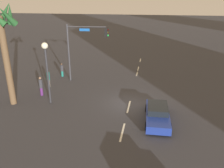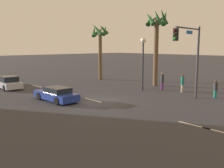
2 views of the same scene
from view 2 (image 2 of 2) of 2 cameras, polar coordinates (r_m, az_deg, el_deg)
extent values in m
plane|color=#333338|center=(21.62, -3.16, -3.98)|extent=(220.00, 220.00, 0.00)
cube|color=silver|center=(37.07, -21.35, 0.74)|extent=(1.83, 0.14, 0.01)
cube|color=silver|center=(31.04, -16.75, -0.46)|extent=(2.54, 0.14, 0.01)
cube|color=silver|center=(25.45, -10.18, -2.17)|extent=(2.43, 0.14, 0.01)
cube|color=silver|center=(22.15, -4.31, -3.67)|extent=(2.37, 0.14, 0.01)
cube|color=silver|center=(16.06, 18.05, -8.86)|extent=(2.09, 0.14, 0.01)
cube|color=silver|center=(15.35, 23.85, -10.00)|extent=(2.41, 0.14, 0.01)
cube|color=navy|center=(22.34, -12.58, -2.56)|extent=(4.66, 1.92, 0.60)
cube|color=black|center=(22.02, -12.23, -1.31)|extent=(2.26, 1.62, 0.45)
cylinder|color=black|center=(23.16, -16.19, -2.66)|extent=(0.65, 0.24, 0.64)
cylinder|color=black|center=(23.98, -12.75, -2.14)|extent=(0.65, 0.24, 0.64)
cylinder|color=black|center=(20.76, -12.35, -3.80)|extent=(0.65, 0.24, 0.64)
cylinder|color=black|center=(21.67, -8.68, -3.17)|extent=(0.65, 0.24, 0.64)
cube|color=#B7B7BC|center=(30.28, -22.38, -0.04)|extent=(4.26, 2.03, 0.67)
cube|color=black|center=(29.96, -22.31, 1.09)|extent=(2.09, 1.69, 0.59)
cylinder|color=black|center=(31.77, -21.62, 0.07)|extent=(0.65, 0.26, 0.64)
cylinder|color=black|center=(28.84, -23.19, -0.84)|extent=(0.65, 0.26, 0.64)
cylinder|color=black|center=(29.35, -20.04, -0.51)|extent=(0.65, 0.26, 0.64)
cylinder|color=#38383D|center=(23.87, 18.78, 4.52)|extent=(0.20, 0.20, 6.39)
cylinder|color=#38383D|center=(21.93, 16.93, 11.99)|extent=(0.50, 4.24, 0.12)
cube|color=black|center=(20.01, 14.25, 10.81)|extent=(0.35, 0.35, 0.95)
sphere|color=#360503|center=(19.86, 14.03, 11.69)|extent=(0.20, 0.20, 0.20)
sphere|color=#392605|center=(19.85, 14.00, 10.82)|extent=(0.20, 0.20, 0.20)
sphere|color=green|center=(19.84, 13.97, 9.96)|extent=(0.20, 0.20, 0.20)
cube|color=#1959B2|center=(22.11, 17.13, 11.12)|extent=(0.14, 1.10, 0.28)
cylinder|color=#2D2D33|center=(27.12, 6.98, 3.89)|extent=(0.18, 0.18, 5.01)
sphere|color=#F2EACC|center=(27.03, 7.09, 9.79)|extent=(0.56, 0.56, 0.56)
cylinder|color=#59266B|center=(27.73, 11.28, -0.49)|extent=(0.37, 0.37, 0.80)
cylinder|color=#333338|center=(27.62, 11.33, 1.22)|extent=(0.49, 0.49, 0.87)
sphere|color=#8C664C|center=(27.55, 11.36, 2.36)|extent=(0.24, 0.24, 0.24)
cylinder|color=#B2A58C|center=(26.73, 15.60, -1.00)|extent=(0.25, 0.25, 0.78)
cylinder|color=#1E7266|center=(26.61, 15.67, 0.75)|extent=(0.33, 0.33, 0.86)
sphere|color=brown|center=(26.54, 15.72, 1.91)|extent=(0.23, 0.23, 0.23)
cylinder|color=#1E7266|center=(25.02, 22.33, -2.09)|extent=(0.36, 0.36, 0.69)
cylinder|color=#333338|center=(24.90, 22.43, -0.46)|extent=(0.48, 0.48, 0.75)
sphere|color=brown|center=(24.84, 22.49, 0.63)|extent=(0.20, 0.20, 0.20)
cylinder|color=brown|center=(30.07, 9.91, 6.88)|extent=(0.54, 0.54, 7.73)
cone|color=#235628|center=(29.71, 11.61, 14.74)|extent=(0.60, 1.51, 1.83)
cone|color=#235628|center=(30.50, 11.84, 14.42)|extent=(1.60, 1.38, 1.81)
cone|color=#235628|center=(31.00, 10.96, 14.06)|extent=(1.75, 0.77, 1.68)
cone|color=#235628|center=(30.80, 9.59, 14.27)|extent=(1.13, 1.45, 1.27)
cone|color=#235628|center=(30.47, 8.55, 14.15)|extent=(1.06, 1.69, 1.58)
cone|color=#235628|center=(29.66, 8.61, 14.45)|extent=(1.80, 1.02, 1.73)
cone|color=#235628|center=(29.38, 10.33, 14.59)|extent=(1.23, 1.22, 1.78)
cylinder|color=brown|center=(35.54, -2.69, 6.44)|extent=(0.49, 0.49, 6.72)
cone|color=#2D6633|center=(34.94, -1.93, 12.27)|extent=(0.67, 1.61, 1.48)
cone|color=#2D6633|center=(35.94, -1.67, 12.03)|extent=(1.36, 0.80, 1.55)
cone|color=#2D6633|center=(36.48, -2.90, 11.92)|extent=(1.44, 1.77, 1.60)
cone|color=#2D6633|center=(35.72, -4.07, 11.86)|extent=(1.29, 1.40, 1.71)
cone|color=#2D6633|center=(34.74, -3.42, 12.29)|extent=(1.79, 1.20, 1.75)
camera|label=1|loc=(37.25, -25.28, 14.68)|focal=36.58mm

